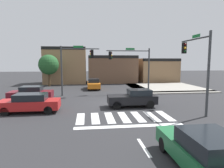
% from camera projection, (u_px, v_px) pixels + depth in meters
% --- Properties ---
extents(ground_plane, '(120.00, 120.00, 0.00)m').
position_uv_depth(ground_plane, '(115.00, 104.00, 18.50)').
color(ground_plane, '#2B2B2D').
extents(crosswalk_near, '(6.65, 2.78, 0.01)m').
position_uv_depth(crosswalk_near, '(124.00, 117.00, 14.07)').
color(crosswalk_near, silver).
rests_on(crosswalk_near, ground_plane).
extents(bike_detector_marking, '(1.09, 1.09, 0.01)m').
position_uv_depth(bike_detector_marking, '(176.00, 144.00, 9.50)').
color(bike_detector_marking, yellow).
rests_on(bike_detector_marking, ground_plane).
extents(curb_corner_northeast, '(10.00, 10.60, 0.15)m').
position_uv_depth(curb_corner_northeast, '(164.00, 88.00, 28.82)').
color(curb_corner_northeast, '#9E998E').
rests_on(curb_corner_northeast, ground_plane).
extents(storefront_row, '(24.23, 6.25, 6.36)m').
position_uv_depth(storefront_row, '(109.00, 68.00, 36.94)').
color(storefront_row, '#93704C').
rests_on(storefront_row, ground_plane).
extents(traffic_signal_southeast, '(0.32, 4.17, 6.04)m').
position_uv_depth(traffic_signal_southeast, '(197.00, 58.00, 15.26)').
color(traffic_signal_southeast, '#383A3D').
rests_on(traffic_signal_southeast, ground_plane).
extents(traffic_signal_northeast, '(5.42, 0.32, 5.54)m').
position_uv_depth(traffic_signal_northeast, '(132.00, 61.00, 24.38)').
color(traffic_signal_northeast, '#383A3D').
rests_on(traffic_signal_northeast, ground_plane).
extents(traffic_signal_northwest, '(4.35, 0.32, 5.68)m').
position_uv_depth(traffic_signal_northwest, '(75.00, 61.00, 22.44)').
color(traffic_signal_northwest, '#383A3D').
rests_on(traffic_signal_northwest, ground_plane).
extents(car_red, '(4.51, 1.79, 1.46)m').
position_uv_depth(car_red, '(30.00, 103.00, 15.29)').
color(car_red, red).
rests_on(car_red, ground_plane).
extents(car_maroon, '(4.15, 1.81, 1.47)m').
position_uv_depth(car_maroon, '(31.00, 93.00, 19.76)').
color(car_maroon, maroon).
rests_on(car_maroon, ground_plane).
extents(car_orange, '(1.73, 4.23, 1.45)m').
position_uv_depth(car_orange, '(94.00, 84.00, 28.19)').
color(car_orange, orange).
rests_on(car_orange, ground_plane).
extents(car_black, '(4.17, 1.70, 1.52)m').
position_uv_depth(car_black, '(133.00, 98.00, 17.17)').
color(car_black, black).
rests_on(car_black, ground_plane).
extents(car_green, '(1.94, 4.49, 1.51)m').
position_uv_depth(car_green, '(205.00, 151.00, 7.08)').
color(car_green, '#1E6638').
rests_on(car_green, ground_plane).
extents(roadside_tree, '(3.12, 3.12, 4.96)m').
position_uv_depth(roadside_tree, '(49.00, 65.00, 30.87)').
color(roadside_tree, '#4C3823').
rests_on(roadside_tree, ground_plane).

